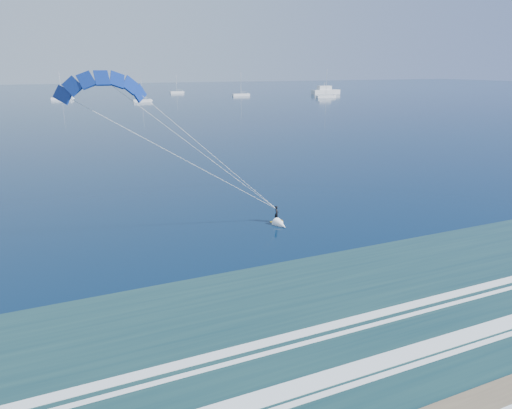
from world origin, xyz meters
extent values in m
cube|color=#1E423F|center=(0.00, 8.00, 0.01)|extent=(600.00, 22.00, 0.03)
cube|color=white|center=(0.00, 5.50, 0.04)|extent=(600.00, 1.10, 0.07)
cube|color=white|center=(0.00, 9.50, 0.04)|extent=(600.00, 0.70, 0.07)
cube|color=gold|center=(7.31, 28.03, 0.04)|extent=(1.29, 0.41, 0.07)
imported|color=black|center=(7.31, 28.03, 0.87)|extent=(0.63, 0.69, 1.58)
cone|color=white|center=(7.16, 26.73, 0.08)|extent=(1.31, 1.74, 1.10)
cube|color=white|center=(130.67, 215.82, 1.21)|extent=(16.55, 4.41, 2.43)
cube|color=white|center=(129.67, 215.82, 3.53)|extent=(7.73, 3.53, 2.21)
cylinder|color=silver|center=(129.67, 215.82, 5.64)|extent=(0.16, 0.16, 2.00)
cube|color=white|center=(-7.25, 224.58, 0.60)|extent=(9.53, 2.40, 1.20)
cylinder|color=silver|center=(-7.25, 224.58, 6.97)|extent=(0.18, 0.18, 11.54)
cylinder|color=silver|center=(-6.05, 224.58, 2.00)|extent=(2.60, 0.12, 0.12)
cube|color=white|center=(24.54, 195.86, 0.60)|extent=(7.84, 2.40, 1.20)
cylinder|color=silver|center=(24.54, 195.86, 6.10)|extent=(0.18, 0.18, 9.80)
cylinder|color=silver|center=(25.74, 195.86, 2.00)|extent=(2.60, 0.12, 0.12)
cube|color=white|center=(55.67, 257.72, 0.60)|extent=(7.75, 2.40, 1.20)
cylinder|color=silver|center=(55.67, 257.72, 5.93)|extent=(0.18, 0.18, 9.47)
cylinder|color=silver|center=(56.87, 257.72, 2.00)|extent=(2.60, 0.12, 0.12)
cube|color=white|center=(80.64, 219.72, 0.60)|extent=(9.36, 2.40, 1.20)
cylinder|color=silver|center=(80.64, 219.72, 6.94)|extent=(0.18, 0.18, 11.48)
cylinder|color=silver|center=(81.84, 219.72, 2.00)|extent=(2.60, 0.12, 0.12)
cube|color=white|center=(113.62, 188.43, 0.60)|extent=(10.47, 2.40, 1.20)
cylinder|color=silver|center=(113.62, 188.43, 7.58)|extent=(0.18, 0.18, 12.75)
cylinder|color=silver|center=(114.82, 188.43, 2.00)|extent=(2.60, 0.12, 0.12)
camera|label=1|loc=(-11.90, -10.58, 14.84)|focal=32.00mm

